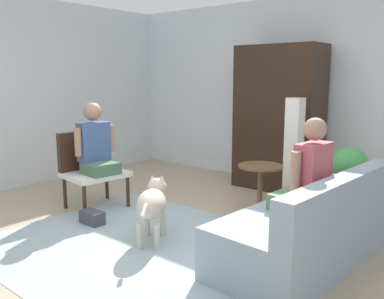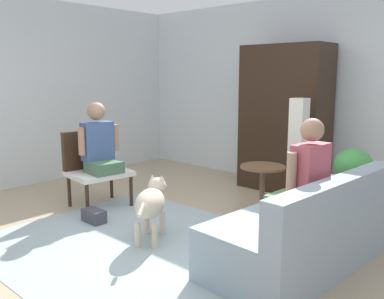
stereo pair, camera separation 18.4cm
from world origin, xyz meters
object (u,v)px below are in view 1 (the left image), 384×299
object	(u,v)px
column_lamp	(293,153)
handbag	(92,218)
armchair	(90,163)
dog	(152,202)
round_end_table	(260,182)
person_on_couch	(307,176)
armoire_cabinet	(279,119)
potted_plant	(349,173)
person_on_armchair	(96,144)
couch	(309,229)

from	to	relation	value
column_lamp	handbag	bearing A→B (deg)	-124.36
armchair	dog	bearing A→B (deg)	-11.93
round_end_table	column_lamp	distance (m)	0.65
person_on_couch	armoire_cabinet	xyz separation A→B (m)	(-1.35, 1.99, 0.24)
potted_plant	armoire_cabinet	xyz separation A→B (m)	(-1.22, 0.58, 0.49)
column_lamp	armoire_cabinet	size ratio (longest dim) A/B	0.67
round_end_table	column_lamp	size ratio (longest dim) A/B	0.45
person_on_armchair	armoire_cabinet	size ratio (longest dim) A/B	0.42
armchair	potted_plant	bearing A→B (deg)	32.04
dog	armoire_cabinet	bearing A→B (deg)	89.85
handbag	potted_plant	bearing A→B (deg)	44.85
armchair	dog	size ratio (longest dim) A/B	1.32
person_on_couch	column_lamp	world-z (taller)	column_lamp
round_end_table	handbag	bearing A→B (deg)	-131.45
column_lamp	couch	bearing A→B (deg)	-58.30
armchair	round_end_table	xyz separation A→B (m)	(1.81, 1.02, -0.14)
couch	armchair	distance (m)	2.79
person_on_couch	dog	size ratio (longest dim) A/B	1.16
couch	person_on_armchair	bearing A→B (deg)	-174.47
armchair	potted_plant	size ratio (longest dim) A/B	1.15
couch	handbag	world-z (taller)	couch
person_on_armchair	dog	xyz separation A→B (m)	(1.23, -0.27, -0.41)
dog	armoire_cabinet	size ratio (longest dim) A/B	0.35
round_end_table	dog	xyz separation A→B (m)	(-0.43, -1.31, -0.02)
person_on_couch	column_lamp	xyz separation A→B (m)	(-0.81, 1.39, -0.11)
armoire_cabinet	person_on_armchair	bearing A→B (deg)	-119.08
round_end_table	handbag	size ratio (longest dim) A/B	2.13
round_end_table	handbag	world-z (taller)	round_end_table
person_on_armchair	potted_plant	xyz separation A→B (m)	(2.45, 1.65, -0.27)
person_on_couch	armchair	bearing A→B (deg)	-175.55
person_on_armchair	armoire_cabinet	distance (m)	2.55
column_lamp	handbag	size ratio (longest dim) A/B	4.77
round_end_table	person_on_couch	bearing A→B (deg)	-41.03
round_end_table	handbag	distance (m)	1.93
dog	handbag	size ratio (longest dim) A/B	2.50
armchair	person_on_couch	xyz separation A→B (m)	(2.74, 0.21, 0.23)
handbag	armoire_cabinet	bearing A→B (deg)	72.37
round_end_table	couch	bearing A→B (deg)	-39.24
couch	round_end_table	distance (m)	1.24
couch	dog	distance (m)	1.49
couch	person_on_couch	world-z (taller)	person_on_couch
potted_plant	handbag	xyz separation A→B (m)	(-2.05, -2.04, -0.45)
armoire_cabinet	handbag	size ratio (longest dim) A/B	7.17
person_on_armchair	dog	size ratio (longest dim) A/B	1.19
column_lamp	round_end_table	bearing A→B (deg)	-101.11
round_end_table	armoire_cabinet	bearing A→B (deg)	109.85
armoire_cabinet	dog	bearing A→B (deg)	-90.15
round_end_table	column_lamp	world-z (taller)	column_lamp
dog	armchair	bearing A→B (deg)	168.07
dog	handbag	world-z (taller)	dog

